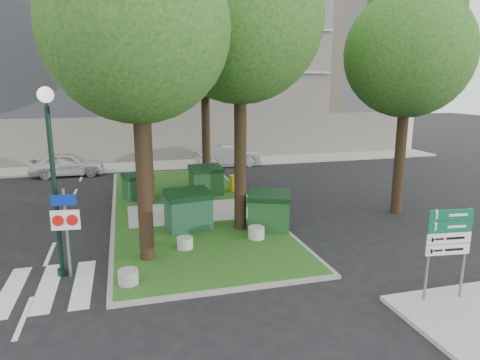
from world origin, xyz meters
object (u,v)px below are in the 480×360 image
object	(u,v)px
tree_median_near_left	(138,9)
car_silver	(229,156)
bollard_right	(256,233)
litter_bin	(234,183)
tree_street_right	(410,41)
dumpster_a	(138,186)
street_lamp	(52,161)
dumpster_d	(269,211)
bollard_mid	(185,243)
traffic_sign_pole	(66,221)
directional_sign	(448,240)
tree_median_near_right	(242,3)
dumpster_c	(206,180)
tree_median_far	(205,23)
bollard_left	(128,277)
tree_median_mid	(145,44)
car_white	(67,164)
dumpster_b	(188,210)

from	to	relation	value
tree_median_near_left	car_silver	distance (m)	17.24
bollard_right	litter_bin	world-z (taller)	litter_bin
tree_street_right	dumpster_a	world-z (taller)	tree_street_right
bollard_right	street_lamp	world-z (taller)	street_lamp
tree_street_right	dumpster_d	bearing A→B (deg)	-171.34
dumpster_d	bollard_mid	bearing A→B (deg)	-139.06
traffic_sign_pole	directional_sign	distance (m)	9.94
tree_median_near_right	litter_bin	bearing A→B (deg)	78.68
dumpster_a	dumpster_c	world-z (taller)	dumpster_c
tree_median_far	litter_bin	bearing A→B (deg)	-64.90
tree_median_far	bollard_left	size ratio (longest dim) A/B	22.16
dumpster_c	car_silver	distance (m)	8.06
dumpster_d	bollard_mid	world-z (taller)	dumpster_d
dumpster_c	traffic_sign_pole	xyz separation A→B (m)	(-5.41, -7.76, 0.84)
dumpster_d	traffic_sign_pole	bearing A→B (deg)	-140.28
dumpster_c	litter_bin	xyz separation A→B (m)	(1.46, 0.34, -0.29)
bollard_mid	car_silver	size ratio (longest dim) A/B	0.12
dumpster_a	bollard_mid	bearing A→B (deg)	-99.52
bollard_mid	street_lamp	xyz separation A→B (m)	(-3.63, -0.81, 3.01)
tree_median_near_right	bollard_right	distance (m)	7.77
tree_median_mid	traffic_sign_pole	size ratio (longest dim) A/B	3.89
tree_median_far	tree_street_right	world-z (taller)	tree_median_far
tree_street_right	car_white	size ratio (longest dim) A/B	2.40
tree_median_near_left	bollard_right	size ratio (longest dim) A/B	18.49
tree_median_near_right	street_lamp	bearing A→B (deg)	-158.56
tree_median_near_right	dumpster_b	xyz separation A→B (m)	(-1.95, 0.34, -7.15)
tree_street_right	car_white	world-z (taller)	tree_street_right
tree_median_far	car_silver	xyz separation A→B (m)	(2.45, 5.19, -7.61)
car_white	tree_median_near_left	bearing A→B (deg)	-164.40
tree_median_mid	tree_median_near_right	bearing A→B (deg)	-56.31
tree_median_near_right	tree_street_right	xyz separation A→B (m)	(7.00, 0.50, -1.00)
tree_median_mid	tree_street_right	world-z (taller)	tree_street_right
bollard_right	traffic_sign_pole	xyz separation A→B (m)	(-5.91, -1.28, 1.32)
dumpster_c	street_lamp	distance (m)	9.77
tree_median_near_right	car_white	size ratio (longest dim) A/B	2.73
bollard_mid	street_lamp	size ratio (longest dim) A/B	0.10
tree_median_near_left	tree_median_near_right	world-z (taller)	tree_median_near_right
tree_street_right	bollard_right	world-z (taller)	tree_street_right
bollard_mid	car_white	size ratio (longest dim) A/B	0.12
tree_street_right	dumpster_d	distance (m)	8.72
tree_median_near_right	litter_bin	size ratio (longest dim) A/B	14.67
tree_street_right	tree_median_near_left	bearing A→B (deg)	-166.61
tree_street_right	bollard_left	world-z (taller)	tree_street_right
tree_median_near_right	tree_median_far	xyz separation A→B (m)	(0.20, 7.50, 0.33)
dumpster_b	bollard_left	distance (m)	4.62
tree_median_near_left	bollard_right	xyz separation A→B (m)	(3.65, 0.73, -6.99)
tree_median_mid	bollard_right	distance (m)	9.35
car_white	directional_sign	bearing A→B (deg)	-149.91
directional_sign	litter_bin	bearing A→B (deg)	106.80
tree_median_mid	bollard_mid	distance (m)	9.03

